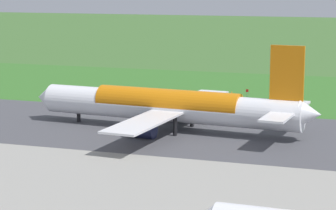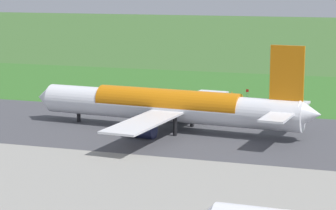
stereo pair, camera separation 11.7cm
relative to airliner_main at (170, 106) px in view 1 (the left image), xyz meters
name	(u,v)px [view 1 (the left image)]	position (x,y,z in m)	size (l,w,h in m)	color
ground_plane	(125,127)	(8.61, -0.03, -4.35)	(800.00, 800.00, 0.00)	#3D662D
runway_asphalt	(125,127)	(8.61, -0.03, -4.32)	(600.00, 37.14, 0.06)	#47474C
grass_verge_foreground	(187,94)	(8.61, -39.25, -4.33)	(600.00, 80.00, 0.04)	#346B27
airliner_main	(170,106)	(0.00, 0.00, 0.00)	(54.15, 44.35, 15.88)	white
no_stopping_sign	(247,94)	(-6.41, -35.36, -2.92)	(0.60, 0.10, 2.40)	slate
traffic_cone_orange	(232,93)	(-1.21, -42.80, -4.08)	(0.40, 0.40, 0.55)	orange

